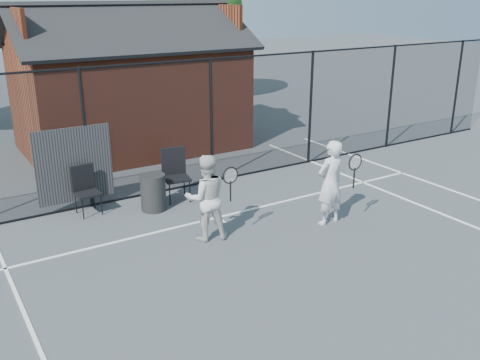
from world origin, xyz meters
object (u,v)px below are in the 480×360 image
chair_left (87,191)px  waste_bin (153,192)px  chair_right (177,176)px  player_front (331,183)px  clubhouse (130,94)px  player_back (206,198)px

chair_left → waste_bin: bearing=-26.2°
chair_right → waste_bin: bearing=-149.8°
player_front → chair_right: size_ratio=1.51×
player_front → chair_left: (-3.96, 3.02, -0.36)m
clubhouse → player_back: (-1.14, -6.74, -0.78)m
player_back → chair_right: player_back is taller
clubhouse → player_front: bearing=-80.3°
clubhouse → player_front: size_ratio=3.77×
player_front → player_back: 2.51m
chair_left → chair_right: bearing=-12.0°
player_back → chair_right: size_ratio=1.44×
player_front → player_back: bearing=164.3°
player_front → waste_bin: size_ratio=2.20×
player_back → clubhouse: bearing=80.4°
player_back → waste_bin: player_back is taller
clubhouse → waste_bin: bearing=-106.3°
clubhouse → player_back: clubhouse is taller
clubhouse → chair_left: bearing=-121.4°
player_back → waste_bin: (-0.29, 1.84, -0.43)m
player_back → chair_right: (0.38, 2.08, -0.25)m
clubhouse → chair_left: clubhouse is taller
player_front → chair_left: player_front is taller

